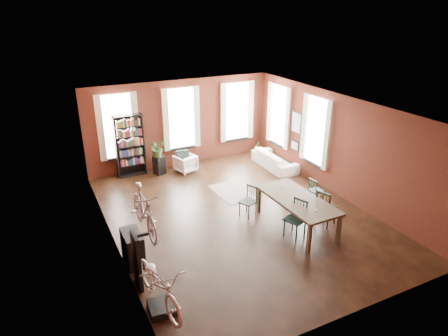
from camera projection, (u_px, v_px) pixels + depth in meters
room at (236, 138)px, 11.40m from camera, size 9.00×9.04×3.22m
dining_table at (296, 212)px, 10.90m from camera, size 1.18×2.51×0.85m
dining_chair_a at (295, 219)px, 10.37m from camera, size 0.61×0.61×1.03m
dining_chair_b at (248, 202)px, 11.44m from camera, size 0.54×0.54×0.89m
dining_chair_c at (326, 207)px, 10.96m from camera, size 0.62×0.62×1.04m
dining_chair_d at (316, 190)px, 12.23m from camera, size 0.40×0.40×0.79m
bookshelf at (130, 146)px, 13.93m from camera, size 1.00×0.32×2.20m
white_armchair at (185, 163)px, 14.50m from camera, size 0.82×0.79×0.69m
cream_sofa at (275, 157)px, 14.81m from camera, size 0.61×2.08×0.81m
striped_rug at (232, 192)px, 13.00m from camera, size 1.03×1.62×0.01m
bike_trainer at (163, 307)px, 8.00m from camera, size 0.58×0.58×0.16m
bike_wall_rack at (137, 261)px, 8.48m from camera, size 0.16×0.60×1.30m
console_table at (133, 248)px, 9.37m from camera, size 0.40×0.80×0.80m
plant_stand at (159, 165)px, 14.28m from camera, size 0.43×0.43×0.67m
plant_by_sofa at (255, 154)px, 15.80m from camera, size 0.57×0.79×0.32m
plant_small at (311, 191)px, 12.93m from camera, size 0.46×0.48×0.16m
bicycle_floor at (157, 264)px, 7.60m from camera, size 0.79×1.09×1.94m
bicycle_hung at (143, 196)px, 8.01m from camera, size 0.47×1.00×1.66m
plant_on_stand at (157, 150)px, 14.03m from camera, size 0.70×0.76×0.51m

